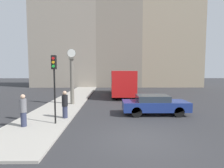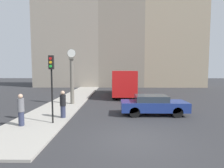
% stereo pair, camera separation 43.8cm
% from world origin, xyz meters
% --- Properties ---
extents(ground_plane, '(120.00, 120.00, 0.00)m').
position_xyz_m(ground_plane, '(0.00, 0.00, 0.00)').
color(ground_plane, '#2D2D30').
extents(sidewalk_corner, '(3.30, 27.39, 0.11)m').
position_xyz_m(sidewalk_corner, '(-5.33, 11.70, 0.05)').
color(sidewalk_corner, '#A39E93').
rests_on(sidewalk_corner, ground_plane).
extents(building_row, '(30.98, 5.00, 18.90)m').
position_xyz_m(building_row, '(-0.62, 25.68, 8.74)').
color(building_row, gray).
rests_on(building_row, ground_plane).
extents(sedan_car, '(4.48, 1.73, 1.35)m').
position_xyz_m(sedan_car, '(1.77, 4.41, 0.71)').
color(sedan_car, navy).
rests_on(sedan_car, ground_plane).
extents(bus_distant, '(2.55, 7.85, 3.00)m').
position_xyz_m(bus_distant, '(0.13, 13.44, 1.70)').
color(bus_distant, red).
rests_on(bus_distant, ground_plane).
extents(traffic_light_near, '(0.26, 0.24, 3.78)m').
position_xyz_m(traffic_light_near, '(-4.38, 2.07, 2.81)').
color(traffic_light_near, black).
rests_on(traffic_light_near, sidewalk_corner).
extents(street_clock, '(0.76, 0.43, 4.83)m').
position_xyz_m(street_clock, '(-4.64, 7.75, 2.45)').
color(street_clock, '#666056').
rests_on(street_clock, sidewalk_corner).
extents(pedestrian_black_jacket, '(0.36, 0.36, 1.70)m').
position_xyz_m(pedestrian_black_jacket, '(-4.12, 3.19, 0.96)').
color(pedestrian_black_jacket, '#2D334C').
rests_on(pedestrian_black_jacket, sidewalk_corner).
extents(pedestrian_grey_jacket, '(0.34, 0.34, 1.71)m').
position_xyz_m(pedestrian_grey_jacket, '(-5.89, 1.56, 0.97)').
color(pedestrian_grey_jacket, '#2D334C').
rests_on(pedestrian_grey_jacket, sidewalk_corner).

